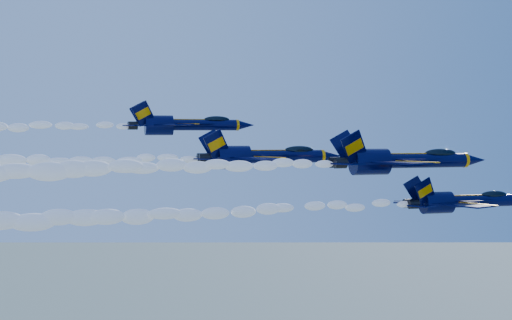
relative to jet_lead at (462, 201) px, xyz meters
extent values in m
cylinder|color=black|center=(2.40, 0.00, -0.06)|extent=(7.67, 1.28, 1.28)
ellipsoid|color=black|center=(-2.97, 0.00, -0.10)|extent=(1.33, 2.30, 5.46)
ellipsoid|color=black|center=(3.85, 0.00, 0.58)|extent=(3.07, 1.00, 0.84)
cube|color=#FF9B02|center=(3.85, 0.00, 0.33)|extent=(3.58, 0.85, 0.15)
cube|color=black|center=(-1.43, -3.41, -0.06)|extent=(4.57, 5.42, 0.15)
cube|color=black|center=(-1.43, 3.41, -0.06)|extent=(4.57, 5.42, 0.15)
cube|color=#FF9B02|center=(-0.24, -3.41, 0.03)|extent=(2.06, 4.27, 0.09)
cube|color=#FF9B02|center=(-0.24, 3.41, 0.03)|extent=(2.06, 4.27, 0.09)
cube|color=black|center=(-4.84, -0.90, 1.22)|extent=(2.78, 0.88, 2.99)
cube|color=black|center=(-4.84, 0.90, 1.22)|extent=(2.78, 0.88, 2.99)
cylinder|color=black|center=(-5.95, -0.55, -0.14)|extent=(1.02, 0.94, 0.94)
cylinder|color=black|center=(-5.95, 0.55, -0.14)|extent=(1.02, 0.94, 0.94)
cube|color=#FF9B02|center=(-0.15, 0.00, 0.61)|extent=(9.38, 0.30, 0.07)
ellipsoid|color=white|center=(-30.88, 0.00, -0.44)|extent=(49.01, 1.90, 1.71)
cylinder|color=black|center=(-1.21, 5.69, 4.06)|extent=(9.74, 1.62, 1.62)
ellipsoid|color=black|center=(-8.03, 5.69, 4.01)|extent=(1.69, 2.92, 6.93)
cone|color=black|center=(5.07, 5.69, 4.06)|extent=(2.81, 1.62, 1.62)
cylinder|color=#FF9B02|center=(3.77, 5.69, 4.06)|extent=(0.38, 1.69, 1.69)
ellipsoid|color=black|center=(0.63, 5.69, 4.88)|extent=(3.90, 1.27, 1.07)
cube|color=#FF9B02|center=(0.63, 5.69, 4.55)|extent=(4.55, 1.08, 0.19)
cube|color=black|center=(-6.08, 1.36, 4.06)|extent=(5.80, 6.88, 0.19)
cube|color=black|center=(-6.08, 10.02, 4.06)|extent=(5.80, 6.88, 0.19)
cube|color=#FF9B02|center=(-4.56, 1.36, 4.17)|extent=(2.61, 5.42, 0.11)
cube|color=#FF9B02|center=(-4.56, 10.02, 4.17)|extent=(2.61, 5.42, 0.11)
cube|color=black|center=(-10.41, 4.55, 5.69)|extent=(3.53, 1.11, 3.79)
cube|color=black|center=(-10.41, 6.82, 5.69)|extent=(3.53, 1.11, 3.79)
cylinder|color=black|center=(-11.82, 4.98, 3.96)|extent=(1.30, 1.19, 1.19)
cylinder|color=black|center=(-11.82, 6.39, 3.96)|extent=(1.30, 1.19, 1.19)
cube|color=#FF9B02|center=(-4.46, 5.69, 4.91)|extent=(11.91, 0.38, 0.09)
ellipsoid|color=white|center=(-36.86, 5.69, 3.66)|extent=(49.01, 2.41, 2.17)
cylinder|color=black|center=(-15.09, 14.35, 4.37)|extent=(9.14, 1.52, 1.52)
ellipsoid|color=black|center=(-21.49, 14.35, 4.32)|extent=(1.58, 2.74, 6.50)
cone|color=black|center=(-9.19, 14.35, 4.37)|extent=(2.64, 1.52, 1.52)
cylinder|color=#FF9B02|center=(-10.41, 14.35, 4.37)|extent=(0.36, 1.58, 1.58)
ellipsoid|color=black|center=(-13.36, 14.35, 5.13)|extent=(3.66, 1.19, 1.01)
cube|color=#FF9B02|center=(-13.36, 14.35, 4.83)|extent=(4.27, 1.02, 0.18)
cube|color=black|center=(-19.66, 10.29, 4.37)|extent=(5.45, 6.46, 0.18)
cube|color=black|center=(-19.66, 18.41, 4.37)|extent=(5.45, 6.46, 0.18)
cube|color=#FF9B02|center=(-18.24, 10.29, 4.47)|extent=(2.45, 5.09, 0.10)
cube|color=#FF9B02|center=(-18.24, 18.41, 4.47)|extent=(2.45, 5.09, 0.10)
cube|color=black|center=(-23.72, 13.28, 5.89)|extent=(3.31, 1.05, 3.56)
cube|color=black|center=(-23.72, 15.42, 5.89)|extent=(3.31, 1.05, 3.56)
cylinder|color=black|center=(-25.04, 13.69, 4.27)|extent=(1.22, 1.12, 1.12)
cylinder|color=black|center=(-25.04, 15.01, 4.27)|extent=(1.22, 1.12, 1.12)
cube|color=#FF9B02|center=(-18.13, 14.35, 5.16)|extent=(11.18, 0.36, 0.08)
cylinder|color=black|center=(-23.21, 22.94, 8.18)|extent=(8.38, 1.40, 1.40)
ellipsoid|color=black|center=(-29.08, 22.94, 8.14)|extent=(1.45, 2.51, 5.96)
cone|color=black|center=(-17.81, 22.94, 8.18)|extent=(2.42, 1.40, 1.40)
cylinder|color=#FF9B02|center=(-18.93, 22.94, 8.18)|extent=(0.33, 1.45, 1.45)
ellipsoid|color=black|center=(-21.63, 22.94, 8.88)|extent=(3.35, 1.09, 0.92)
cube|color=#FF9B02|center=(-21.63, 22.94, 8.60)|extent=(3.91, 0.93, 0.17)
cube|color=black|center=(-27.40, 19.22, 8.18)|extent=(4.99, 5.92, 0.17)
cube|color=black|center=(-27.40, 26.66, 8.18)|extent=(4.99, 5.92, 0.17)
cube|color=#FF9B02|center=(-26.10, 19.22, 8.28)|extent=(2.24, 4.66, 0.09)
cube|color=#FF9B02|center=(-26.10, 26.66, 8.28)|extent=(2.24, 4.66, 0.09)
cube|color=black|center=(-31.12, 21.96, 9.58)|extent=(3.03, 0.96, 3.26)
cube|color=black|center=(-31.12, 23.92, 9.58)|extent=(3.03, 0.96, 3.26)
cylinder|color=black|center=(-32.33, 22.33, 8.09)|extent=(1.12, 1.02, 1.02)
cylinder|color=black|center=(-32.33, 23.54, 8.09)|extent=(1.12, 1.02, 1.02)
cube|color=#FF9B02|center=(-26.00, 22.94, 8.91)|extent=(10.24, 0.33, 0.07)
camera|label=1|loc=(-40.81, -66.79, 7.41)|focal=50.00mm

